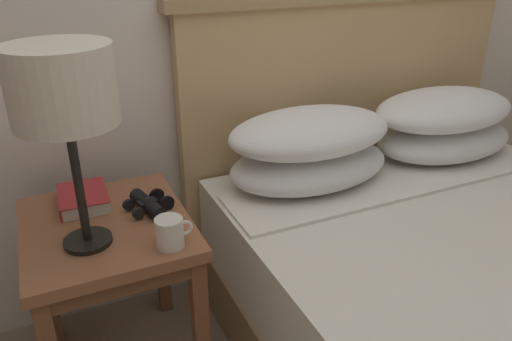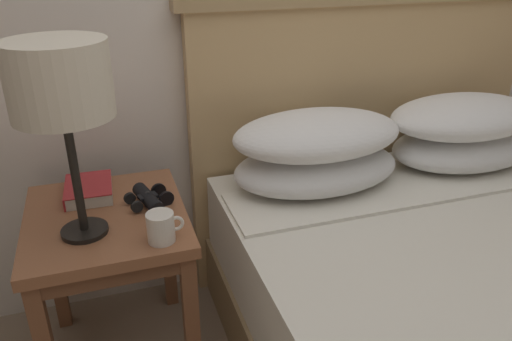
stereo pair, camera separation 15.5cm
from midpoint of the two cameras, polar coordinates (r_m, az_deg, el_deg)
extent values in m
cube|color=brown|center=(1.56, -14.08, -5.50)|extent=(0.47, 0.53, 0.04)
cube|color=brown|center=(1.59, -13.91, -6.84)|extent=(0.44, 0.50, 0.05)
cube|color=brown|center=(1.57, -4.42, -17.59)|extent=(0.04, 0.04, 0.53)
cube|color=brown|center=(1.92, -19.91, -10.20)|extent=(0.04, 0.04, 0.53)
cube|color=brown|center=(1.93, -7.83, -8.54)|extent=(0.04, 0.04, 0.53)
cube|color=white|center=(1.88, 19.06, -1.79)|extent=(1.29, 0.28, 0.01)
cube|color=tan|center=(2.13, 13.75, 3.06)|extent=(1.41, 0.06, 1.10)
ellipsoid|color=white|center=(1.78, 9.40, 0.25)|extent=(0.60, 0.36, 0.15)
ellipsoid|color=white|center=(2.13, 24.61, 2.45)|extent=(0.60, 0.36, 0.15)
ellipsoid|color=white|center=(1.73, 9.63, 4.07)|extent=(0.60, 0.36, 0.15)
ellipsoid|color=white|center=(2.07, 24.72, 5.62)|extent=(0.60, 0.36, 0.15)
cylinder|color=black|center=(1.47, -16.16, -6.69)|extent=(0.13, 0.13, 0.01)
cylinder|color=black|center=(1.39, -17.00, -0.62)|extent=(0.02, 0.02, 0.33)
cylinder|color=beige|center=(1.31, -18.45, 9.81)|extent=(0.26, 0.26, 0.19)
cube|color=silver|center=(1.67, -16.06, -2.21)|extent=(0.15, 0.19, 0.04)
cube|color=#B2282D|center=(1.66, -16.14, -1.59)|extent=(0.15, 0.20, 0.00)
cube|color=#B2282D|center=(1.68, -18.46, -2.49)|extent=(0.01, 0.19, 0.04)
cylinder|color=black|center=(1.54, -9.03, -3.73)|extent=(0.07, 0.10, 0.04)
cylinder|color=black|center=(1.56, -7.44, -3.30)|extent=(0.05, 0.02, 0.05)
cylinder|color=black|center=(1.53, -10.65, -4.18)|extent=(0.04, 0.02, 0.04)
cylinder|color=black|center=(1.60, -9.96, -2.78)|extent=(0.07, 0.10, 0.04)
cylinder|color=black|center=(1.61, -8.42, -2.37)|extent=(0.05, 0.02, 0.05)
cylinder|color=black|center=(1.58, -11.54, -3.20)|extent=(0.04, 0.02, 0.04)
cube|color=black|center=(1.57, -9.52, -3.00)|extent=(0.06, 0.05, 0.01)
cylinder|color=black|center=(1.56, -9.53, -2.86)|extent=(0.02, 0.02, 0.02)
cylinder|color=silver|center=(1.38, -7.67, -6.55)|extent=(0.08, 0.08, 0.08)
torus|color=silver|center=(1.38, -5.97, -6.13)|extent=(0.05, 0.01, 0.05)
camera|label=1|loc=(0.08, -87.14, 1.35)|focal=35.00mm
camera|label=2|loc=(0.08, 92.86, -1.35)|focal=35.00mm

